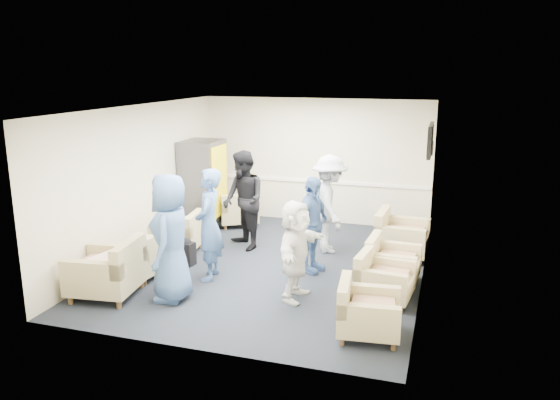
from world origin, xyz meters
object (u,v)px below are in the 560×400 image
(vending_machine, at_px, (203,185))
(person_back_right, at_px, (330,204))
(person_front_left, at_px, (171,238))
(armchair_right_midnear, at_px, (381,280))
(armchair_corner, at_px, (238,211))
(person_mid_right, at_px, (312,225))
(armchair_left_mid, at_px, (144,257))
(armchair_right_far, at_px, (399,238))
(person_mid_left, at_px, (209,225))
(armchair_right_midfar, at_px, (390,264))
(person_back_left, at_px, (243,200))
(person_front_right, at_px, (296,250))
(armchair_right_near, at_px, (365,313))
(armchair_left_near, at_px, (110,273))
(armchair_left_far, at_px, (180,236))

(vending_machine, bearing_deg, person_back_right, -13.87)
(person_back_right, bearing_deg, person_front_left, 123.70)
(armchair_right_midnear, bearing_deg, armchair_corner, 55.49)
(armchair_corner, height_order, person_mid_right, person_mid_right)
(person_back_right, distance_m, person_mid_right, 1.11)
(armchair_right_midnear, height_order, armchair_corner, armchair_corner)
(armchair_left_mid, bearing_deg, armchair_right_far, 127.91)
(armchair_left_mid, distance_m, person_mid_left, 1.26)
(armchair_right_midfar, height_order, person_back_right, person_back_right)
(armchair_right_midnear, height_order, armchair_right_far, armchair_right_far)
(armchair_right_midnear, relative_size, person_back_left, 0.46)
(person_back_left, bearing_deg, person_front_left, -48.84)
(armchair_left_mid, height_order, person_mid_left, person_mid_left)
(vending_machine, bearing_deg, person_front_right, -45.99)
(armchair_right_near, bearing_deg, person_mid_right, 25.27)
(armchair_left_mid, relative_size, person_mid_right, 0.55)
(vending_machine, relative_size, person_back_left, 1.01)
(armchair_right_midnear, xyz_separation_m, person_mid_right, (-1.26, 0.82, 0.51))
(armchair_left_near, height_order, person_back_left, person_back_left)
(armchair_right_midfar, height_order, person_back_left, person_back_left)
(vending_machine, bearing_deg, armchair_left_mid, -85.54)
(armchair_right_midnear, xyz_separation_m, armchair_right_far, (0.06, 2.02, 0.05))
(armchair_right_near, distance_m, person_mid_left, 3.01)
(armchair_right_far, relative_size, person_back_left, 0.51)
(armchair_left_far, relative_size, armchair_right_midnear, 1.06)
(armchair_left_near, relative_size, armchair_right_near, 1.22)
(vending_machine, height_order, person_back_left, vending_machine)
(person_front_left, bearing_deg, armchair_right_near, 71.64)
(armchair_left_far, height_order, armchair_right_far, armchair_right_far)
(person_mid_left, height_order, person_mid_right, person_mid_left)
(person_mid_left, bearing_deg, person_front_right, 65.18)
(armchair_right_midfar, xyz_separation_m, person_back_right, (-1.25, 1.20, 0.59))
(armchair_left_far, bearing_deg, person_mid_left, 39.00)
(armchair_left_mid, distance_m, person_front_right, 2.66)
(armchair_left_mid, bearing_deg, armchair_right_midnear, 101.16)
(armchair_right_far, xyz_separation_m, person_mid_right, (-1.32, -1.20, 0.46))
(armchair_left_mid, relative_size, person_back_left, 0.48)
(person_mid_left, relative_size, person_front_right, 1.21)
(armchair_right_far, height_order, person_back_right, person_back_right)
(armchair_left_mid, height_order, armchair_left_far, armchair_left_far)
(vending_machine, bearing_deg, armchair_right_midnear, -32.94)
(armchair_left_far, relative_size, person_front_right, 0.60)
(armchair_left_near, xyz_separation_m, armchair_right_far, (3.93, 3.07, -0.02))
(person_back_right, bearing_deg, person_mid_right, 152.63)
(armchair_left_near, relative_size, vending_machine, 0.55)
(armchair_left_far, xyz_separation_m, armchair_corner, (0.38, 1.95, -0.00))
(vending_machine, bearing_deg, armchair_right_far, -8.45)
(armchair_right_midnear, distance_m, armchair_right_midfar, 0.72)
(armchair_right_near, distance_m, armchair_corner, 5.36)
(person_back_left, bearing_deg, person_mid_left, -44.05)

